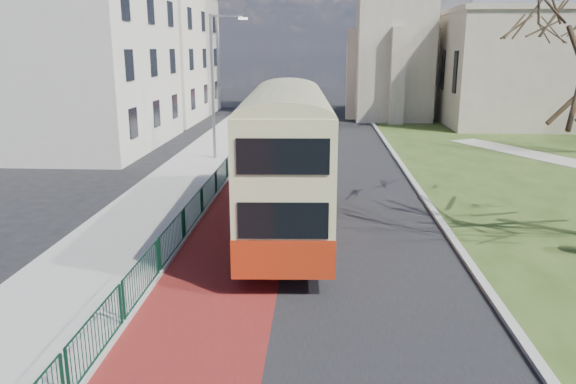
{
  "coord_description": "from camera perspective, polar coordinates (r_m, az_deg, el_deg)",
  "views": [
    {
      "loc": [
        1.57,
        -13.8,
        6.32
      ],
      "look_at": [
        0.61,
        2.96,
        2.0
      ],
      "focal_mm": 35.0,
      "sensor_mm": 36.0,
      "label": 1
    }
  ],
  "objects": [
    {
      "name": "ground",
      "position": [
        15.26,
        -2.98,
        -10.06
      ],
      "size": [
        160.0,
        160.0,
        0.0
      ],
      "primitive_type": "plane",
      "color": "black",
      "rests_on": "ground"
    },
    {
      "name": "road_carriageway",
      "position": [
        34.38,
        3.09,
        3.83
      ],
      "size": [
        9.0,
        120.0,
        0.01
      ],
      "primitive_type": "cube",
      "color": "black",
      "rests_on": "ground"
    },
    {
      "name": "bus_lane",
      "position": [
        34.49,
        -1.41,
        3.89
      ],
      "size": [
        3.4,
        120.0,
        0.01
      ],
      "primitive_type": "cube",
      "color": "#591414",
      "rests_on": "ground"
    },
    {
      "name": "pavement_west",
      "position": [
        34.99,
        -7.64,
        4.0
      ],
      "size": [
        4.0,
        120.0,
        0.12
      ],
      "primitive_type": "cube",
      "color": "gray",
      "rests_on": "ground"
    },
    {
      "name": "kerb_west",
      "position": [
        34.67,
        -4.38,
        4.0
      ],
      "size": [
        0.25,
        120.0,
        0.13
      ],
      "primitive_type": "cube",
      "color": "#999993",
      "rests_on": "ground"
    },
    {
      "name": "kerb_east",
      "position": [
        36.62,
        10.34,
        4.37
      ],
      "size": [
        0.25,
        80.0,
        0.13
      ],
      "primitive_type": "cube",
      "color": "#999993",
      "rests_on": "ground"
    },
    {
      "name": "pedestrian_railing",
      "position": [
        19.25,
        -10.5,
        -3.25
      ],
      "size": [
        0.07,
        24.0,
        1.12
      ],
      "color": "#0C3522",
      "rests_on": "ground"
    },
    {
      "name": "street_block_near",
      "position": [
        39.04,
        -20.88,
        13.81
      ],
      "size": [
        10.3,
        14.3,
        13.0
      ],
      "color": "beige",
      "rests_on": "ground"
    },
    {
      "name": "street_block_far",
      "position": [
        54.09,
        -13.87,
        13.44
      ],
      "size": [
        10.3,
        16.3,
        11.5
      ],
      "color": "beige",
      "rests_on": "ground"
    },
    {
      "name": "streetlamp",
      "position": [
        32.39,
        -7.42,
        11.27
      ],
      "size": [
        2.13,
        0.18,
        8.0
      ],
      "color": "gray",
      "rests_on": "pavement_west"
    },
    {
      "name": "bus",
      "position": [
        19.54,
        -0.16,
        3.95
      ],
      "size": [
        3.2,
        11.7,
        4.85
      ],
      "rotation": [
        0.0,
        0.0,
        0.04
      ],
      "color": "#A5280F",
      "rests_on": "ground"
    }
  ]
}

